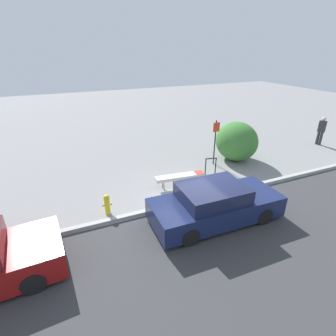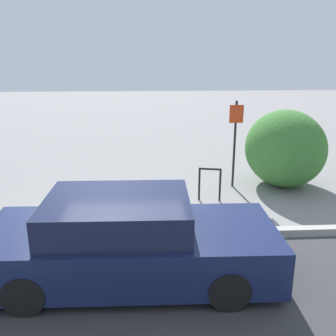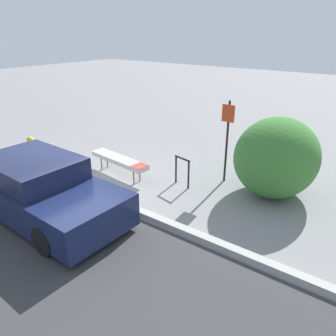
{
  "view_description": "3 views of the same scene",
  "coord_description": "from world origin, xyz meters",
  "px_view_note": "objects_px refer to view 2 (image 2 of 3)",
  "views": [
    {
      "loc": [
        -4.36,
        -7.66,
        5.56
      ],
      "look_at": [
        -0.52,
        1.16,
        1.08
      ],
      "focal_mm": 28.0,
      "sensor_mm": 36.0,
      "label": 1
    },
    {
      "loc": [
        0.48,
        -6.59,
        3.44
      ],
      "look_at": [
        0.95,
        1.44,
        0.98
      ],
      "focal_mm": 40.0,
      "sensor_mm": 36.0,
      "label": 2
    },
    {
      "loc": [
        6.59,
        -4.92,
        4.02
      ],
      "look_at": [
        1.8,
        1.48,
        0.61
      ],
      "focal_mm": 35.0,
      "sensor_mm": 36.0,
      "label": 3
    }
  ],
  "objects_px": {
    "bench": "(131,191)",
    "parked_car_near": "(128,242)",
    "sign_post": "(235,136)",
    "bike_rack": "(210,181)"
  },
  "relations": [
    {
      "from": "sign_post",
      "to": "bench",
      "type": "bearing_deg",
      "value": -150.79
    },
    {
      "from": "bike_rack",
      "to": "parked_car_near",
      "type": "relative_size",
      "value": 0.18
    },
    {
      "from": "sign_post",
      "to": "parked_car_near",
      "type": "relative_size",
      "value": 0.5
    },
    {
      "from": "bike_rack",
      "to": "sign_post",
      "type": "bearing_deg",
      "value": 50.48
    },
    {
      "from": "bench",
      "to": "bike_rack",
      "type": "xyz_separation_m",
      "value": [
        1.87,
        0.53,
        0.03
      ]
    },
    {
      "from": "bench",
      "to": "parked_car_near",
      "type": "xyz_separation_m",
      "value": [
        0.04,
        -2.66,
        0.16
      ]
    },
    {
      "from": "bench",
      "to": "sign_post",
      "type": "height_order",
      "value": "sign_post"
    },
    {
      "from": "parked_car_near",
      "to": "bench",
      "type": "bearing_deg",
      "value": 92.1
    },
    {
      "from": "bike_rack",
      "to": "parked_car_near",
      "type": "xyz_separation_m",
      "value": [
        -1.83,
        -3.19,
        0.13
      ]
    },
    {
      "from": "bench",
      "to": "parked_car_near",
      "type": "distance_m",
      "value": 2.67
    }
  ]
}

